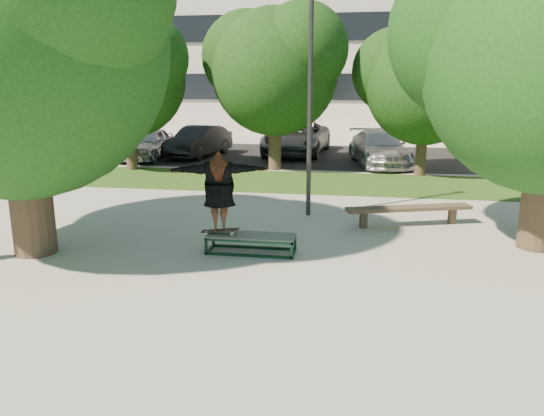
% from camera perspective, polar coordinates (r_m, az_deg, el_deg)
% --- Properties ---
extents(ground, '(120.00, 120.00, 0.00)m').
position_cam_1_polar(ground, '(9.38, -5.25, -8.04)').
color(ground, '#9A988E').
rests_on(ground, ground).
extents(grass_strip, '(30.00, 4.00, 0.02)m').
position_cam_1_polar(grass_strip, '(18.30, 5.27, 2.75)').
color(grass_strip, '#1C4814').
rests_on(grass_strip, ground).
extents(asphalt_strip, '(40.00, 8.00, 0.01)m').
position_cam_1_polar(asphalt_strip, '(24.77, 4.06, 5.63)').
color(asphalt_strip, black).
rests_on(asphalt_strip, ground).
extents(tree_left, '(6.96, 5.95, 7.12)m').
position_cam_1_polar(tree_left, '(11.59, -26.30, 17.08)').
color(tree_left, '#38281E').
rests_on(tree_left, ground).
extents(bg_tree_left, '(5.28, 4.51, 5.77)m').
position_cam_1_polar(bg_tree_left, '(21.40, -15.46, 13.94)').
color(bg_tree_left, '#38281E').
rests_on(bg_tree_left, ground).
extents(bg_tree_mid, '(5.76, 4.92, 6.24)m').
position_cam_1_polar(bg_tree_mid, '(20.78, 0.13, 15.22)').
color(bg_tree_mid, '#38281E').
rests_on(bg_tree_mid, ground).
extents(bg_tree_right, '(5.04, 4.31, 5.43)m').
position_cam_1_polar(bg_tree_right, '(20.11, 16.01, 13.26)').
color(bg_tree_right, '#38281E').
rests_on(bg_tree_right, ground).
extents(lamppost, '(0.25, 0.15, 6.11)m').
position_cam_1_polar(lamppost, '(13.49, 4.12, 12.33)').
color(lamppost, '#2D2D30').
rests_on(lamppost, ground).
extents(office_building, '(30.00, 14.12, 16.00)m').
position_cam_1_polar(office_building, '(40.88, 3.53, 20.05)').
color(office_building, beige).
rests_on(office_building, ground).
extents(grind_box, '(1.80, 0.60, 0.38)m').
position_cam_1_polar(grind_box, '(10.87, -2.26, -3.85)').
color(grind_box, '#11331F').
rests_on(grind_box, ground).
extents(skater_rig, '(2.07, 0.93, 1.70)m').
position_cam_1_polar(skater_rig, '(10.75, -5.72, 1.81)').
color(skater_rig, white).
rests_on(skater_rig, grind_box).
extents(bench, '(3.07, 1.36, 0.47)m').
position_cam_1_polar(bench, '(13.22, 14.51, -0.17)').
color(bench, '#4C3F2D').
rests_on(bench, ground).
extents(car_silver_a, '(1.82, 4.10, 1.37)m').
position_cam_1_polar(car_silver_a, '(24.27, -13.26, 6.76)').
color(car_silver_a, '#B0B1B5').
rests_on(car_silver_a, asphalt_strip).
extents(car_dark, '(2.29, 4.43, 1.39)m').
position_cam_1_polar(car_dark, '(24.62, -7.90, 7.11)').
color(car_dark, black).
rests_on(car_dark, asphalt_strip).
extents(car_grey, '(2.98, 5.74, 1.55)m').
position_cam_1_polar(car_grey, '(25.24, 2.67, 7.56)').
color(car_grey, '#535458').
rests_on(car_grey, asphalt_strip).
extents(car_silver_b, '(2.84, 5.01, 1.37)m').
position_cam_1_polar(car_silver_b, '(22.47, 11.44, 6.32)').
color(car_silver_b, silver).
rests_on(car_silver_b, asphalt_strip).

